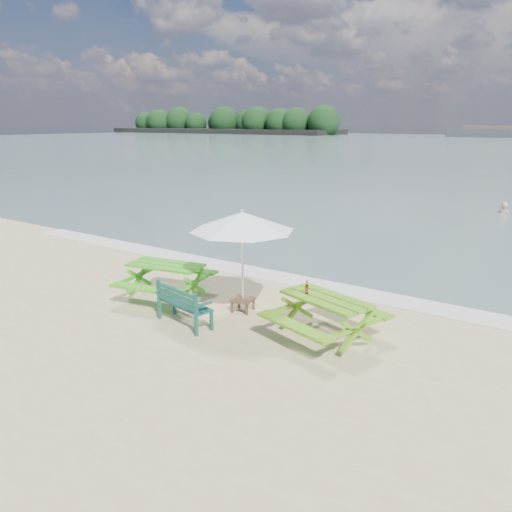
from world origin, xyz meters
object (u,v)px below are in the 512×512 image
Objects in this scene: patio_umbrella at (242,221)px; swimmer at (502,220)px; picnic_table_left at (166,282)px; side_table at (243,305)px; picnic_table_right at (325,319)px; beer_bottle at (307,289)px; park_bench at (185,312)px.

patio_umbrella is 1.51× the size of swimmer.
picnic_table_left is 2.04m from side_table.
patio_umbrella is (2.00, 0.32, 1.62)m from picnic_table_left.
picnic_table_left is 4.16m from picnic_table_right.
swimmer is at bearing 74.73° from picnic_table_left.
beer_bottle is 17.15m from swimmer.
picnic_table_right is at bearing -7.31° from patio_umbrella.
picnic_table_left reaches higher than side_table.
picnic_table_right is 1.36× the size of swimmer.
beer_bottle is at bearing -179.12° from picnic_table_right.
beer_bottle reaches higher than swimmer.
side_table is (2.00, 0.32, -0.25)m from picnic_table_left.
picnic_table_right is 17.09m from swimmer.
swimmer is (0.93, 17.08, -1.29)m from beer_bottle.
picnic_table_right reaches higher than picnic_table_left.
park_bench reaches higher than side_table.
side_table is at bearing 9.22° from picnic_table_left.
swimmer reaches higher than side_table.
picnic_table_left is 1.29× the size of swimmer.
picnic_table_left is 3.78m from beer_bottle.
swimmer is (3.23, 18.07, -0.61)m from park_bench.
park_bench is (1.45, -0.95, -0.15)m from picnic_table_left.
beer_bottle reaches higher than picnic_table_left.
swimmer is at bearing 80.96° from side_table.
park_bench is at bearing -100.13° from swimmer.
park_bench is 5.27× the size of beer_bottle.
picnic_table_right is at bearing 20.17° from park_bench.
patio_umbrella is 17.17m from swimmer.
patio_umbrella is at bearing 9.22° from picnic_table_left.
park_bench is 2.25m from patio_umbrella.
beer_bottle is at bearing 23.32° from park_bench.
park_bench is 2.59m from beer_bottle.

